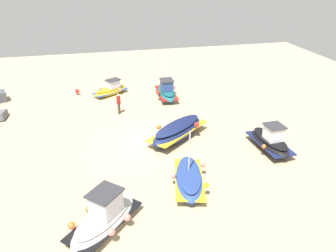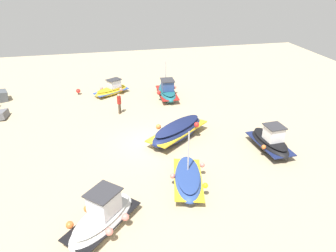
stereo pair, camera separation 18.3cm
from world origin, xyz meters
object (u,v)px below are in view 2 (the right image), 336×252
at_px(fishing_boat_4, 103,217).
at_px(fishing_boat_1, 188,179).
at_px(fishing_boat_2, 178,131).
at_px(fishing_boat_0, 270,142).
at_px(fishing_boat_5, 112,90).
at_px(person_walking, 119,102).
at_px(fishing_boat_3, 167,91).
at_px(mooring_buoy_0, 78,91).

bearing_deg(fishing_boat_4, fishing_boat_1, -21.53).
relative_size(fishing_boat_1, fishing_boat_4, 1.07).
height_order(fishing_boat_2, fishing_boat_4, fishing_boat_4).
bearing_deg(fishing_boat_4, fishing_boat_0, -23.31).
bearing_deg(fishing_boat_0, fishing_boat_2, -121.10).
bearing_deg(fishing_boat_2, fishing_boat_5, -107.02).
distance_m(fishing_boat_5, person_walking, 4.52).
bearing_deg(fishing_boat_3, fishing_boat_5, -109.78).
bearing_deg(person_walking, fishing_boat_5, 127.87).
xyz_separation_m(fishing_boat_0, person_walking, (7.83, 8.90, 0.37)).
distance_m(fishing_boat_1, fishing_boat_2, 5.31).
bearing_deg(fishing_boat_4, fishing_boat_2, 7.64).
xyz_separation_m(person_walking, mooring_buoy_0, (5.07, 3.33, -0.63)).
xyz_separation_m(fishing_boat_5, mooring_buoy_0, (0.59, 3.02, -0.11)).
xyz_separation_m(fishing_boat_1, fishing_boat_4, (-2.15, 4.59, 0.16)).
bearing_deg(fishing_boat_1, mooring_buoy_0, -145.31).
bearing_deg(fishing_boat_4, person_walking, 34.99).
bearing_deg(fishing_boat_2, fishing_boat_0, 113.93).
relative_size(fishing_boat_4, person_walking, 2.30).
relative_size(fishing_boat_1, person_walking, 2.46).
bearing_deg(person_walking, fishing_boat_4, -64.59).
height_order(fishing_boat_5, mooring_buoy_0, fishing_boat_5).
distance_m(fishing_boat_0, fishing_boat_4, 11.69).
xyz_separation_m(fishing_boat_5, person_walking, (-4.48, -0.32, 0.52)).
bearing_deg(fishing_boat_2, fishing_boat_4, 15.42).
xyz_separation_m(fishing_boat_2, mooring_buoy_0, (10.12, 6.82, -0.25)).
distance_m(person_walking, mooring_buoy_0, 6.10).
distance_m(fishing_boat_2, fishing_boat_5, 10.26).
bearing_deg(fishing_boat_2, fishing_boat_3, -135.93).
distance_m(fishing_boat_0, fishing_boat_2, 6.08).
bearing_deg(fishing_boat_5, person_walking, -117.55).
relative_size(fishing_boat_3, fishing_boat_5, 1.20).
bearing_deg(fishing_boat_4, mooring_buoy_0, 48.27).
height_order(fishing_boat_0, fishing_boat_5, fishing_boat_0).
distance_m(fishing_boat_3, fishing_boat_4, 16.29).
height_order(fishing_boat_2, fishing_boat_5, fishing_boat_5).
xyz_separation_m(fishing_boat_0, fishing_boat_5, (12.31, 9.21, -0.15)).
relative_size(fishing_boat_5, person_walking, 2.05).
height_order(fishing_boat_3, fishing_boat_5, fishing_boat_3).
xyz_separation_m(fishing_boat_0, fishing_boat_4, (-4.62, 10.74, 0.01)).
bearing_deg(fishing_boat_5, fishing_boat_1, -109.87).
xyz_separation_m(fishing_boat_3, fishing_boat_5, (1.90, 4.76, -0.13)).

